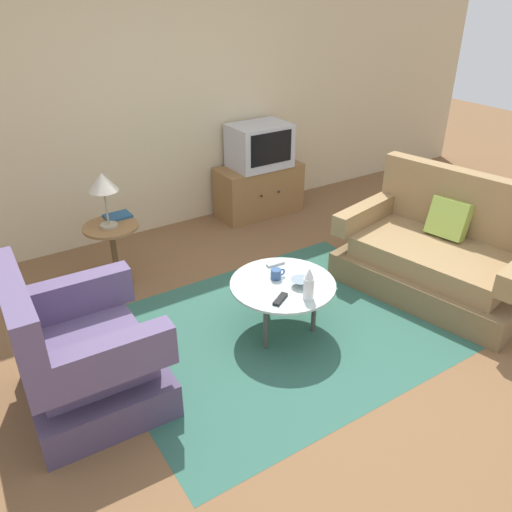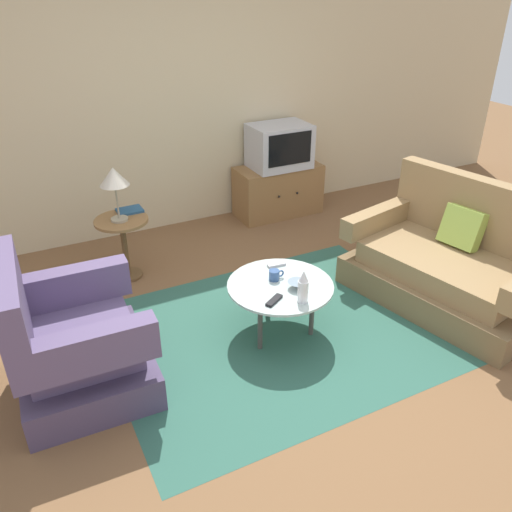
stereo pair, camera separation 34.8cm
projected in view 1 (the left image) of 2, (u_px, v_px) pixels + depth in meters
The scene contains 16 objects.
ground_plane at pixel (290, 341), 3.81m from camera, with size 16.00×16.00×0.00m, color brown.
back_wall at pixel (146, 96), 4.93m from camera, with size 9.00×0.12×2.70m, color #CCB78E.
area_rug at pixel (281, 330), 3.92m from camera, with size 2.47×1.95×0.00m, color #2D5B4C.
armchair at pixel (81, 359), 3.13m from camera, with size 0.83×0.91×0.96m.
couch at pixel (440, 256), 4.33m from camera, with size 1.20×1.68×0.96m.
coffee_table at pixel (283, 287), 3.74m from camera, with size 0.77×0.77×0.42m.
side_table at pixel (113, 242), 4.34m from camera, with size 0.45×0.45×0.56m.
tv_stand at pixel (259, 190), 5.73m from camera, with size 0.93×0.46×0.55m.
television at pixel (259, 146), 5.48m from camera, with size 0.62×0.45×0.46m.
table_lamp at pixel (103, 184), 4.07m from camera, with size 0.24×0.24×0.46m.
vase at pixel (309, 284), 3.49m from camera, with size 0.07×0.07×0.24m.
mug at pixel (276, 274), 3.76m from camera, with size 0.12×0.08×0.08m.
bowl at pixel (300, 283), 3.67m from camera, with size 0.14×0.14×0.05m.
tv_remote_dark at pixel (280, 299), 3.52m from camera, with size 0.16×0.12×0.02m.
tv_remote_silver at pixel (275, 264), 3.95m from camera, with size 0.14×0.06×0.02m.
book at pixel (118, 216), 4.40m from camera, with size 0.22×0.17×0.02m.
Camera 1 is at (-1.87, -2.42, 2.38)m, focal length 36.32 mm.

